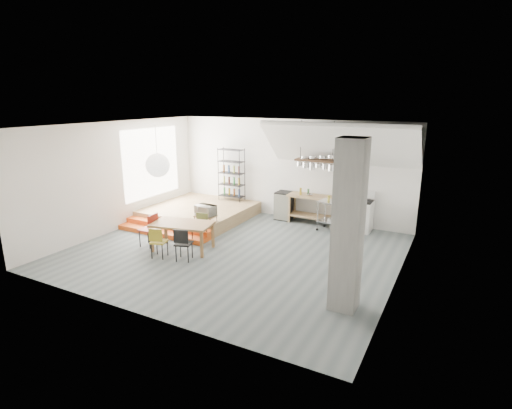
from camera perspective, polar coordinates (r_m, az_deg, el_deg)
The scene contains 26 objects.
floor at distance 10.43m, azimuth -3.12°, elevation -6.63°, with size 8.00×8.00×0.00m, color #576265.
wall_back at distance 13.02m, azimuth 4.73°, elevation 5.04°, with size 8.00×0.04×3.20m, color silver.
wall_left at distance 12.46m, azimuth -19.27°, elevation 3.80°, with size 0.04×7.00×3.20m, color silver.
wall_right at distance 8.66m, azimuth 20.10°, elevation -0.95°, with size 0.04×7.00×3.20m, color silver.
ceiling at distance 9.72m, azimuth -3.39°, elevation 11.19°, with size 8.00×7.00×0.02m, color white.
slope_ceiling at distance 11.72m, azimuth 11.85°, elevation 8.37°, with size 4.40×1.80×0.15m, color white.
window_pane at distance 13.46m, azimuth -14.64°, elevation 5.80°, with size 0.02×2.50×2.20m, color white.
platform at distance 13.26m, azimuth -7.98°, elevation -1.08°, with size 3.00×3.00×0.40m, color #95724A.
step_lower at distance 11.85m, azimuth -13.46°, elevation -4.00°, with size 3.00×0.35×0.13m, color #E5591B.
step_upper at distance 12.08m, azimuth -12.39°, elevation -3.24°, with size 3.00×0.35×0.27m, color #E5591B.
concrete_column at distance 7.36m, azimuth 13.02°, elevation -3.14°, with size 0.50×0.50×3.20m, color gray.
kitchen_counter at distance 12.52m, azimuth 8.63°, elevation -0.05°, with size 1.80×0.60×0.91m.
stove at distance 12.20m, azimuth 14.82°, elevation -1.50°, with size 0.60×0.60×1.18m.
pot_rack at distance 12.02m, azimuth 8.65°, elevation 5.91°, with size 1.20×0.50×1.43m.
wire_shelving at distance 13.70m, azimuth -3.52°, elevation 4.41°, with size 0.88×0.38×1.80m.
microwave_shelf at distance 11.57m, azimuth -7.21°, elevation -1.66°, with size 0.60×0.40×0.16m.
paper_lantern at distance 10.38m, azimuth -13.88°, elevation 5.47°, with size 0.60×0.60×0.60m, color white.
dining_table at distance 10.46m, azimuth -10.49°, elevation -3.02°, with size 1.68×1.16×0.73m.
chair_mustard at distance 10.10m, azimuth -13.86°, elevation -4.95°, with size 0.44×0.44×0.79m.
chair_black at distance 9.78m, azimuth -10.43°, elevation -5.26°, with size 0.48×0.48×0.83m.
chair_olive at distance 11.02m, azimuth -7.94°, elevation -2.94°, with size 0.40×0.40×0.79m.
chair_red at distance 10.92m, azimuth -14.89°, elevation -3.14°, with size 0.43×0.43×0.90m.
rolling_cart at distance 11.91m, azimuth 11.13°, elevation -1.12°, with size 1.00×0.67×0.91m.
mini_fridge at distance 13.00m, azimuth 4.10°, elevation -0.15°, with size 0.53×0.53×0.91m, color black.
microwave at distance 11.52m, azimuth -7.24°, elevation -0.83°, with size 0.56×0.38×0.31m, color beige.
bowl at distance 12.47m, azimuth 7.67°, elevation 1.39°, with size 0.20×0.20×0.05m, color silver.
Camera 1 is at (5.01, -8.30, 3.85)m, focal length 28.00 mm.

